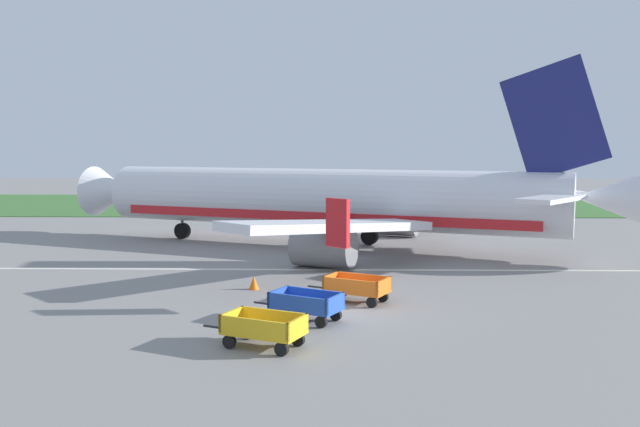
{
  "coord_description": "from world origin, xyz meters",
  "views": [
    {
      "loc": [
        0.08,
        -25.41,
        6.35
      ],
      "look_at": [
        -0.63,
        10.08,
        2.8
      ],
      "focal_mm": 37.17,
      "sensor_mm": 36.0,
      "label": 1
    }
  ],
  "objects_px": {
    "baggage_cart_second_in_row": "(306,305)",
    "traffic_cone_near_plane": "(254,283)",
    "baggage_cart_third_in_row": "(356,288)",
    "baggage_cart_nearest": "(263,329)",
    "airplane": "(337,200)"
  },
  "relations": [
    {
      "from": "baggage_cart_second_in_row",
      "to": "traffic_cone_near_plane",
      "type": "bearing_deg",
      "value": 115.38
    },
    {
      "from": "baggage_cart_third_in_row",
      "to": "traffic_cone_near_plane",
      "type": "bearing_deg",
      "value": 152.14
    },
    {
      "from": "baggage_cart_third_in_row",
      "to": "baggage_cart_second_in_row",
      "type": "bearing_deg",
      "value": -123.19
    },
    {
      "from": "baggage_cart_nearest",
      "to": "baggage_cart_second_in_row",
      "type": "relative_size",
      "value": 1.02
    },
    {
      "from": "airplane",
      "to": "baggage_cart_nearest",
      "type": "height_order",
      "value": "airplane"
    },
    {
      "from": "airplane",
      "to": "baggage_cart_third_in_row",
      "type": "bearing_deg",
      "value": -87.12
    },
    {
      "from": "baggage_cart_nearest",
      "to": "traffic_cone_near_plane",
      "type": "xyz_separation_m",
      "value": [
        -1.34,
        8.62,
        -0.3
      ]
    },
    {
      "from": "baggage_cart_second_in_row",
      "to": "traffic_cone_near_plane",
      "type": "height_order",
      "value": "baggage_cart_second_in_row"
    },
    {
      "from": "baggage_cart_nearest",
      "to": "traffic_cone_near_plane",
      "type": "bearing_deg",
      "value": 98.83
    },
    {
      "from": "baggage_cart_nearest",
      "to": "baggage_cart_third_in_row",
      "type": "xyz_separation_m",
      "value": [
        3.18,
        6.23,
        0.0
      ]
    },
    {
      "from": "airplane",
      "to": "baggage_cart_nearest",
      "type": "distance_m",
      "value": 21.18
    },
    {
      "from": "baggage_cart_third_in_row",
      "to": "traffic_cone_near_plane",
      "type": "height_order",
      "value": "baggage_cart_third_in_row"
    },
    {
      "from": "baggage_cart_nearest",
      "to": "traffic_cone_near_plane",
      "type": "height_order",
      "value": "baggage_cart_nearest"
    },
    {
      "from": "baggage_cart_third_in_row",
      "to": "traffic_cone_near_plane",
      "type": "relative_size",
      "value": 5.81
    },
    {
      "from": "airplane",
      "to": "baggage_cart_nearest",
      "type": "xyz_separation_m",
      "value": [
        -2.44,
        -20.89,
        -2.45
      ]
    }
  ]
}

